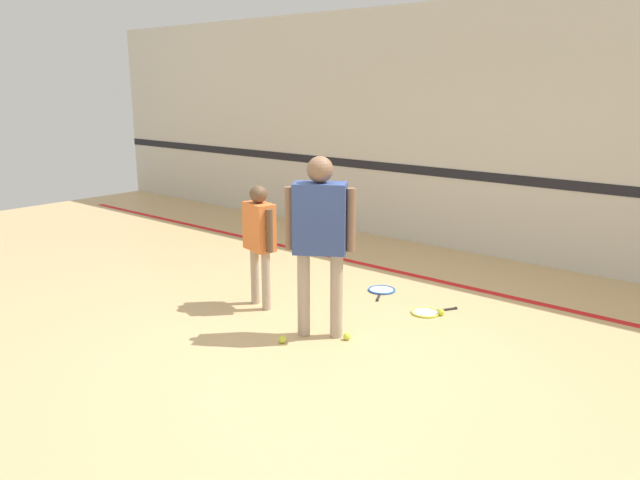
{
  "coord_description": "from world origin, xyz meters",
  "views": [
    {
      "loc": [
        3.27,
        -3.86,
        2.18
      ],
      "look_at": [
        -0.08,
        0.08,
        0.88
      ],
      "focal_mm": 35.0,
      "sensor_mm": 36.0,
      "label": 1
    }
  ],
  "objects_px": {
    "person_student_left": "(259,233)",
    "tennis_ball_by_spare_racket": "(441,312)",
    "tennis_ball_near_instructor": "(282,339)",
    "tennis_ball_stray_left": "(347,336)",
    "racket_second_spare": "(381,290)",
    "person_instructor": "(320,228)",
    "racket_spare_on_floor": "(427,312)"
  },
  "relations": [
    {
      "from": "person_student_left",
      "to": "tennis_ball_by_spare_racket",
      "type": "xyz_separation_m",
      "value": [
        1.51,
        0.95,
        -0.73
      ]
    },
    {
      "from": "tennis_ball_near_instructor",
      "to": "tennis_ball_by_spare_racket",
      "type": "relative_size",
      "value": 1.0
    },
    {
      "from": "tennis_ball_near_instructor",
      "to": "tennis_ball_stray_left",
      "type": "distance_m",
      "value": 0.57
    },
    {
      "from": "tennis_ball_stray_left",
      "to": "racket_second_spare",
      "type": "bearing_deg",
      "value": 112.34
    },
    {
      "from": "tennis_ball_near_instructor",
      "to": "person_student_left",
      "type": "bearing_deg",
      "value": 146.64
    },
    {
      "from": "person_instructor",
      "to": "tennis_ball_near_instructor",
      "type": "height_order",
      "value": "person_instructor"
    },
    {
      "from": "person_instructor",
      "to": "racket_second_spare",
      "type": "distance_m",
      "value": 1.7
    },
    {
      "from": "racket_second_spare",
      "to": "tennis_ball_by_spare_racket",
      "type": "bearing_deg",
      "value": 48.2
    },
    {
      "from": "person_instructor",
      "to": "tennis_ball_by_spare_racket",
      "type": "height_order",
      "value": "person_instructor"
    },
    {
      "from": "tennis_ball_by_spare_racket",
      "to": "racket_second_spare",
      "type": "bearing_deg",
      "value": 165.3
    },
    {
      "from": "person_student_left",
      "to": "racket_spare_on_floor",
      "type": "height_order",
      "value": "person_student_left"
    },
    {
      "from": "racket_second_spare",
      "to": "tennis_ball_stray_left",
      "type": "relative_size",
      "value": 7.95
    },
    {
      "from": "racket_second_spare",
      "to": "tennis_ball_stray_left",
      "type": "height_order",
      "value": "tennis_ball_stray_left"
    },
    {
      "from": "person_student_left",
      "to": "racket_second_spare",
      "type": "relative_size",
      "value": 2.34
    },
    {
      "from": "person_student_left",
      "to": "racket_spare_on_floor",
      "type": "relative_size",
      "value": 2.42
    },
    {
      "from": "tennis_ball_by_spare_racket",
      "to": "person_instructor",
      "type": "bearing_deg",
      "value": -116.69
    },
    {
      "from": "tennis_ball_near_instructor",
      "to": "tennis_ball_by_spare_racket",
      "type": "height_order",
      "value": "same"
    },
    {
      "from": "person_instructor",
      "to": "tennis_ball_by_spare_racket",
      "type": "bearing_deg",
      "value": 30.36
    },
    {
      "from": "tennis_ball_near_instructor",
      "to": "tennis_ball_stray_left",
      "type": "relative_size",
      "value": 1.0
    },
    {
      "from": "racket_second_spare",
      "to": "tennis_ball_by_spare_racket",
      "type": "relative_size",
      "value": 7.95
    },
    {
      "from": "racket_second_spare",
      "to": "person_instructor",
      "type": "bearing_deg",
      "value": -15.3
    },
    {
      "from": "racket_second_spare",
      "to": "person_student_left",
      "type": "bearing_deg",
      "value": -56.43
    },
    {
      "from": "racket_second_spare",
      "to": "tennis_ball_stray_left",
      "type": "distance_m",
      "value": 1.38
    },
    {
      "from": "person_instructor",
      "to": "racket_second_spare",
      "type": "relative_size",
      "value": 3.04
    },
    {
      "from": "tennis_ball_by_spare_racket",
      "to": "tennis_ball_stray_left",
      "type": "bearing_deg",
      "value": -107.28
    },
    {
      "from": "tennis_ball_by_spare_racket",
      "to": "tennis_ball_stray_left",
      "type": "xyz_separation_m",
      "value": [
        -0.33,
        -1.06,
        0.0
      ]
    },
    {
      "from": "person_instructor",
      "to": "racket_spare_on_floor",
      "type": "xyz_separation_m",
      "value": [
        0.44,
        1.1,
        -0.98
      ]
    },
    {
      "from": "person_instructor",
      "to": "tennis_ball_near_instructor",
      "type": "xyz_separation_m",
      "value": [
        -0.14,
        -0.34,
        -0.95
      ]
    },
    {
      "from": "racket_spare_on_floor",
      "to": "racket_second_spare",
      "type": "xyz_separation_m",
      "value": [
        -0.72,
        0.26,
        0.0
      ]
    },
    {
      "from": "racket_second_spare",
      "to": "tennis_ball_by_spare_racket",
      "type": "height_order",
      "value": "tennis_ball_by_spare_racket"
    },
    {
      "from": "person_student_left",
      "to": "tennis_ball_stray_left",
      "type": "bearing_deg",
      "value": 9.39
    },
    {
      "from": "racket_spare_on_floor",
      "to": "tennis_ball_stray_left",
      "type": "distance_m",
      "value": 1.04
    }
  ]
}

